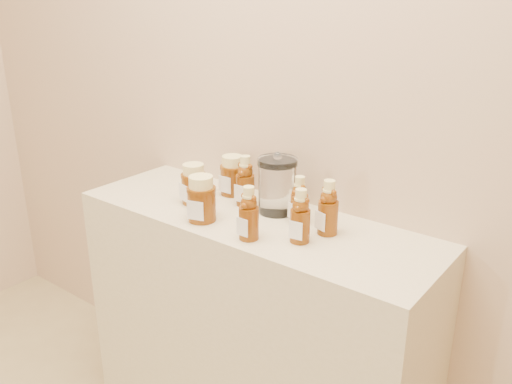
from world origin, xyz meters
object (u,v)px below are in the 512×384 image
Objects in this scene: glass_canister at (277,183)px; bear_bottle_back_left at (245,178)px; honey_jar_left at (194,184)px; display_table at (252,338)px; bear_bottle_front_left at (249,210)px.

bear_bottle_back_left is at bearing -172.55° from glass_canister.
display_table is at bearing 21.00° from honey_jar_left.
glass_canister reaches higher than display_table.
display_table is 6.22× the size of glass_canister.
display_table is at bearing -115.13° from glass_canister.
display_table is at bearing 126.20° from bear_bottle_front_left.
bear_bottle_back_left reaches higher than display_table.
honey_jar_left is (-0.31, 0.11, -0.02)m from bear_bottle_front_left.
honey_jar_left is at bearing -158.13° from glass_canister.
glass_canister reaches higher than bear_bottle_back_left.
display_table is 0.55m from glass_canister.
display_table is 0.55m from bear_bottle_back_left.
bear_bottle_back_left is 0.98× the size of glass_canister.
honey_jar_left is 0.70× the size of glass_canister.
bear_bottle_front_left is at bearing -3.79° from honey_jar_left.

